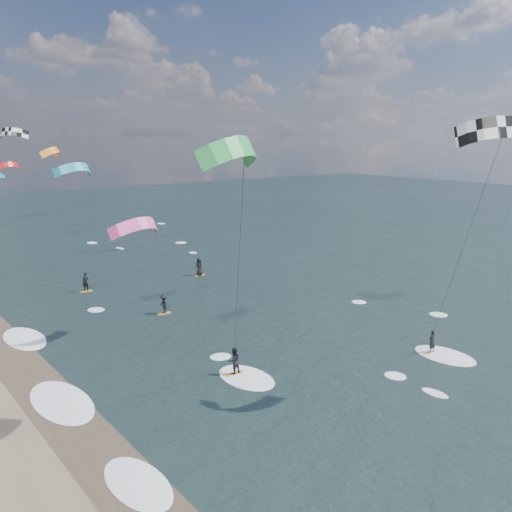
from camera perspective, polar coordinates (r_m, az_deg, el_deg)
ground at (r=27.80m, az=17.72°, el=-18.31°), size 260.00×260.00×0.00m
wet_sand_strip at (r=28.28m, az=-16.31°, el=-17.64°), size 3.00×240.00×0.00m
kitesurfer_near_a at (r=31.39m, az=22.15°, el=5.93°), size 7.57×8.90×15.14m
kitesurfer_near_b at (r=26.89m, az=-1.23°, el=2.03°), size 6.99×8.72×14.32m
far_kitesurfers at (r=51.31m, az=-9.29°, el=-2.66°), size 12.26×10.81×1.80m
bg_kite_field at (r=73.49m, az=-22.06°, el=8.85°), size 11.02×69.92×7.48m
shoreline_surf at (r=32.63m, az=-17.38°, el=-13.51°), size 2.40×79.40×0.11m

